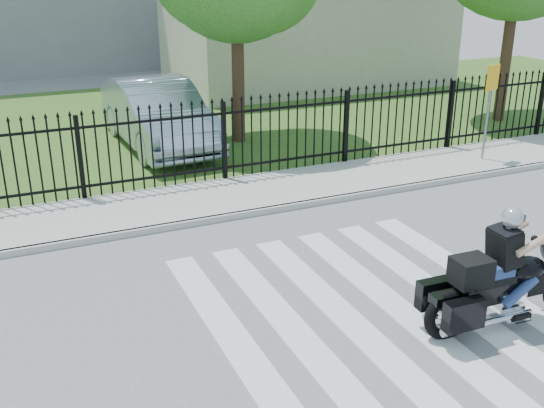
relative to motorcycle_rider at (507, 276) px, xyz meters
name	(u,v)px	position (x,y,z in m)	size (l,w,h in m)	color
ground	(373,314)	(-1.44, 0.90, -0.71)	(120.00, 120.00, 0.00)	slate
crosswalk	(373,313)	(-1.44, 0.90, -0.70)	(5.00, 5.50, 0.01)	silver
sidewalk	(242,195)	(-1.44, 5.90, -0.65)	(40.00, 2.00, 0.12)	#ADAAA3
curb	(261,211)	(-1.44, 4.90, -0.65)	(40.00, 0.12, 0.12)	#ADAAA3
grass_strip	(157,122)	(-1.44, 12.90, -0.70)	(40.00, 12.00, 0.02)	#2F531C
iron_fence	(224,143)	(-1.44, 6.90, 0.19)	(26.00, 0.04, 1.80)	black
building_low	(306,37)	(5.56, 16.90, 1.04)	(10.00, 6.00, 3.50)	beige
motorcycle_rider	(507,276)	(0.00, 0.00, 0.00)	(2.62, 0.83, 1.73)	black
parked_car	(158,114)	(-2.02, 10.26, 0.16)	(1.81, 5.18, 1.71)	#8E9FB3
traffic_sign	(491,93)	(4.68, 5.73, 1.00)	(0.47, 0.19, 2.22)	slate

